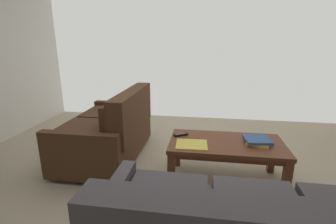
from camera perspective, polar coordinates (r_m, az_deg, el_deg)
ground_plane at (r=2.61m, az=4.45°, el=-17.25°), size 5.73×4.86×0.01m
loveseat_near at (r=3.13m, az=-13.24°, el=-4.20°), size 0.87×1.41×0.88m
coffee_table at (r=2.59m, az=13.47°, el=-8.22°), size 1.15×0.62×0.45m
book_stack at (r=2.62m, az=20.28°, el=-6.34°), size 0.27×0.30×0.05m
tv_remote at (r=2.66m, az=3.03°, el=-5.36°), size 0.16×0.11×0.02m
loose_magazine at (r=2.44m, az=5.57°, el=-7.56°), size 0.32×0.27×0.01m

